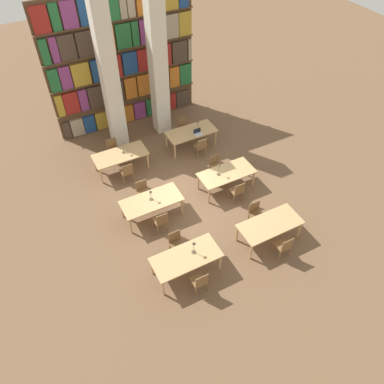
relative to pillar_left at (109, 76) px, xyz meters
name	(u,v)px	position (x,y,z in m)	size (l,w,h in m)	color
ground_plane	(189,200)	(0.98, -4.43, -3.00)	(40.00, 40.00, 0.00)	brown
bookshelf_bank	(123,63)	(0.98, 1.24, -0.28)	(6.16, 0.35, 5.50)	brown
pillar_left	(109,76)	(0.00, 0.00, 0.00)	(0.60, 0.60, 6.00)	silver
pillar_center	(158,64)	(1.96, 0.00, 0.00)	(0.60, 0.60, 6.00)	silver
reading_table_0	(186,258)	(-0.43, -7.02, -2.34)	(2.03, 0.95, 0.74)	tan
chair_0	(200,281)	(-0.39, -7.78, -2.52)	(0.42, 0.40, 0.89)	brown
chair_1	(176,243)	(-0.39, -6.26, -2.52)	(0.42, 0.40, 0.89)	brown
desk_lamp_0	(194,246)	(-0.16, -6.98, -1.94)	(0.14, 0.14, 0.48)	brown
reading_table_1	(270,225)	(2.47, -7.13, -2.34)	(2.03, 0.95, 0.74)	tan
chair_2	(284,246)	(2.47, -7.89, -2.52)	(0.42, 0.40, 0.89)	brown
chair_3	(256,213)	(2.47, -6.37, -2.52)	(0.42, 0.40, 0.89)	brown
reading_table_2	(151,202)	(-0.43, -4.47, -2.34)	(2.03, 0.95, 0.74)	tan
chair_4	(161,221)	(-0.44, -5.23, -2.52)	(0.42, 0.40, 0.89)	brown
chair_5	(143,191)	(-0.44, -3.71, -2.52)	(0.42, 0.40, 0.89)	brown
desk_lamp_1	(151,194)	(-0.42, -4.44, -1.98)	(0.14, 0.14, 0.41)	brown
reading_table_3	(226,174)	(2.50, -4.46, -2.34)	(2.03, 0.95, 0.74)	tan
chair_6	(237,191)	(2.50, -5.22, -2.52)	(0.42, 0.40, 0.89)	brown
chair_7	(216,165)	(2.50, -3.70, -2.52)	(0.42, 0.40, 0.89)	brown
desk_lamp_2	(219,167)	(2.19, -4.42, -1.93)	(0.14, 0.14, 0.49)	brown
reading_table_4	(120,156)	(-0.53, -1.72, -2.34)	(2.03, 0.95, 0.74)	tan
chair_8	(127,172)	(-0.57, -2.48, -2.52)	(0.42, 0.40, 0.89)	brown
chair_9	(113,149)	(-0.57, -0.97, -2.52)	(0.42, 0.40, 0.89)	brown
desk_lamp_3	(123,146)	(-0.37, -1.69, -1.94)	(0.14, 0.14, 0.48)	brown
reading_table_5	(191,133)	(2.52, -1.68, -2.34)	(2.03, 0.95, 0.74)	tan
chair_10	(201,146)	(2.55, -2.44, -2.52)	(0.42, 0.40, 0.89)	brown
chair_11	(184,127)	(2.55, -0.92, -2.52)	(0.42, 0.40, 0.89)	brown
desk_lamp_4	(198,123)	(2.82, -1.70, -1.97)	(0.14, 0.14, 0.44)	brown
laptop	(198,133)	(2.68, -1.96, -2.22)	(0.32, 0.22, 0.21)	silver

